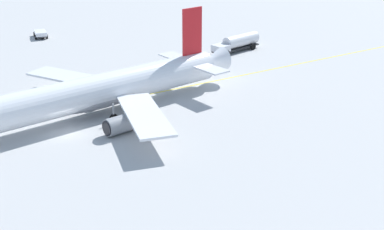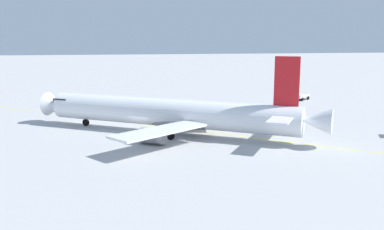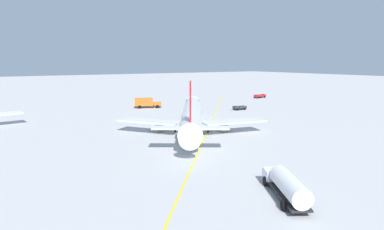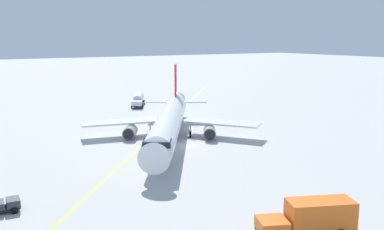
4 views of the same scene
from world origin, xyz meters
name	(u,v)px [view 2 (image 2 of 4)]	position (x,y,z in m)	size (l,w,h in m)	color
ground_plane	(137,135)	(0.00, 0.00, 0.00)	(600.00, 600.00, 0.00)	#B2B2B2
airliner_main	(172,114)	(4.94, -0.39, 2.93)	(38.97, 28.43, 11.40)	white
baggage_truck_truck	(64,103)	(-12.89, 28.00, 0.71)	(2.26, 4.19, 1.22)	#232326
pushback_tug_truck	(301,96)	(38.06, 27.61, 0.80)	(4.74, 4.36, 1.30)	#232326
taxiway_centreline	(191,130)	(8.05, 1.44, 0.00)	(117.71, 99.92, 0.01)	yellow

